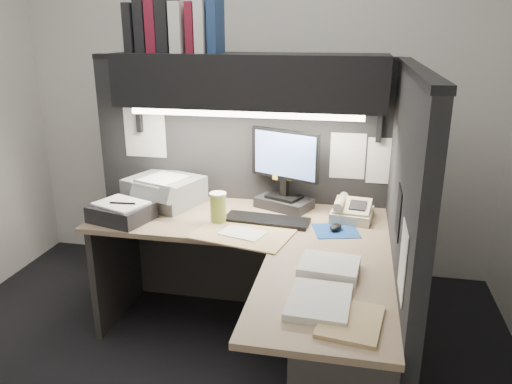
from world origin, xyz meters
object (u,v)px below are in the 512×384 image
Objects in this scene: overhead_shelf at (249,81)px; notebook_stack at (122,212)px; desk at (277,319)px; printer at (165,191)px; coffee_cup at (218,209)px; keyboard at (267,220)px; telephone at (352,212)px; monitor at (284,178)px.

overhead_shelf reaches higher than notebook_stack.
printer is at bearing 139.27° from desk.
printer is (-0.84, 0.72, 0.37)m from desk.
coffee_cup is 0.56m from notebook_stack.
keyboard is 2.04× the size of telephone.
coffee_cup is 0.53× the size of notebook_stack.
overhead_shelf is at bearing 27.81° from notebook_stack.
telephone is at bearing 15.49° from coffee_cup.
desk is 4.09× the size of printer.
notebook_stack is at bearing -160.25° from telephone.
notebook_stack is (-0.68, -0.36, -0.72)m from overhead_shelf.
coffee_cup is (-0.12, -0.28, -0.69)m from overhead_shelf.
coffee_cup is at bearing -157.10° from telephone.
telephone is at bearing -6.64° from overhead_shelf.
coffee_cup is at bearing 8.00° from notebook_stack.
printer is (-0.54, -0.03, -0.69)m from overhead_shelf.
overhead_shelf is 6.58× the size of telephone.
monitor is 1.17× the size of printer.
overhead_shelf reaches higher than keyboard.
coffee_cup is 0.40× the size of printer.
monitor is 0.45m from telephone.
keyboard is 1.52× the size of notebook_stack.
overhead_shelf reaches higher than telephone.
keyboard is (-0.15, 0.53, 0.30)m from desk.
keyboard is (-0.06, -0.25, -0.18)m from monitor.
monitor is 0.98m from notebook_stack.
overhead_shelf reaches higher than coffee_cup.
monitor is (0.21, 0.04, -0.58)m from overhead_shelf.
coffee_cup is (-0.27, -0.06, 0.07)m from keyboard.
overhead_shelf is 0.96m from telephone.
keyboard is at bearing -155.33° from telephone.
desk is at bearing -68.21° from overhead_shelf.
desk is 0.73m from coffee_cup.
coffee_cup reaches higher than desk.
coffee_cup is at bearing 131.67° from desk.
notebook_stack reaches higher than telephone.
monitor is 2.92× the size of coffee_cup.
coffee_cup is at bearing -11.41° from printer.
desk is 1.33m from overhead_shelf.
monitor is at bearing 81.32° from keyboard.
keyboard is 1.16× the size of printer.
overhead_shelf reaches higher than monitor.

